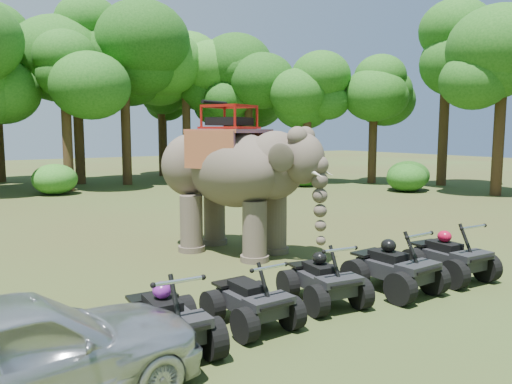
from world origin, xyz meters
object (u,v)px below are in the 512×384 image
Objects in this scene: elephant at (233,178)px; atv_1 at (251,292)px; atv_4 at (450,250)px; atv_2 at (323,273)px; parked_car at (16,355)px; atv_0 at (166,310)px; atv_3 at (394,260)px.

atv_1 is (-2.54, -4.80, -1.51)m from elephant.
atv_2 is at bearing 178.72° from atv_4.
atv_0 is (2.20, 0.66, -0.11)m from parked_car.
parked_car is 2.44× the size of atv_3.
elephant is at bearing 53.37° from atv_0.
parked_car is at bearing -162.00° from atv_2.
parked_car reaches higher than atv_2.
atv_2 is at bearing -123.54° from elephant.
atv_2 is (-0.73, -4.65, -1.49)m from elephant.
atv_1 is (1.68, 0.14, -0.06)m from atv_0.
atv_3 is (1.01, -4.94, -1.43)m from elephant.
elephant reaches higher than atv_4.
atv_2 is 0.92× the size of atv_4.
atv_2 is (5.69, 0.95, -0.14)m from parked_car.
atv_0 reaches higher than atv_2.
atv_2 is at bearing 168.59° from atv_3.
elephant is 5.93m from atv_4.
atv_4 is at bearing -84.96° from elephant.
parked_car reaches higher than atv_0.
elephant is 2.80× the size of atv_0.
atv_1 is at bearing -142.52° from elephant.
atv_3 is (1.74, -0.29, 0.06)m from atv_2.
atv_4 is (7.07, -0.05, 0.01)m from atv_0.
atv_3 is (3.55, -0.14, 0.08)m from atv_1.
atv_2 is at bearing 3.84° from atv_1.
atv_4 is (3.58, -0.35, 0.05)m from atv_2.
atv_1 is 0.97× the size of atv_2.
elephant is at bearing -54.57° from parked_car.
elephant reaches higher than parked_car.
parked_car is 2.30m from atv_0.
atv_0 is 1.68m from atv_1.
atv_4 is at bearing -91.94° from parked_car.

